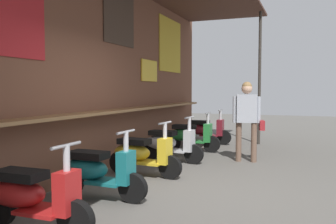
% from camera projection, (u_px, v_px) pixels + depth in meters
% --- Properties ---
extents(ground_plane, '(35.16, 35.16, 0.00)m').
position_uv_depth(ground_plane, '(186.00, 192.00, 5.34)').
color(ground_plane, '#56544F').
extents(market_stall_facade, '(12.56, 2.63, 3.80)m').
position_uv_depth(market_stall_facade, '(79.00, 53.00, 5.89)').
color(market_stall_facade, brown).
rests_on(market_stall_facade, ground_plane).
extents(scooter_red, '(0.46, 1.40, 0.97)m').
position_uv_depth(scooter_red, '(29.00, 195.00, 3.83)').
color(scooter_red, red).
rests_on(scooter_red, ground_plane).
extents(scooter_teal, '(0.46, 1.40, 0.97)m').
position_uv_depth(scooter_teal, '(95.00, 171.00, 5.02)').
color(scooter_teal, '#197075').
rests_on(scooter_teal, ground_plane).
extents(scooter_yellow, '(0.49, 1.40, 0.97)m').
position_uv_depth(scooter_yellow, '(140.00, 154.00, 6.35)').
color(scooter_yellow, gold).
rests_on(scooter_yellow, ground_plane).
extents(scooter_silver, '(0.48, 1.40, 0.97)m').
position_uv_depth(scooter_silver, '(168.00, 143.00, 7.60)').
color(scooter_silver, '#B2B5BA').
rests_on(scooter_silver, ground_plane).
extents(scooter_green, '(0.46, 1.40, 0.97)m').
position_uv_depth(scooter_green, '(189.00, 135.00, 8.92)').
color(scooter_green, '#237533').
rests_on(scooter_green, ground_plane).
extents(scooter_maroon, '(0.46, 1.40, 0.97)m').
position_uv_depth(scooter_maroon, '(203.00, 130.00, 10.15)').
color(scooter_maroon, maroon).
rests_on(scooter_maroon, ground_plane).
extents(shopper_with_handbag, '(0.37, 0.66, 1.68)m').
position_uv_depth(shopper_with_handbag, '(247.00, 113.00, 7.55)').
color(shopper_with_handbag, brown).
rests_on(shopper_with_handbag, ground_plane).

